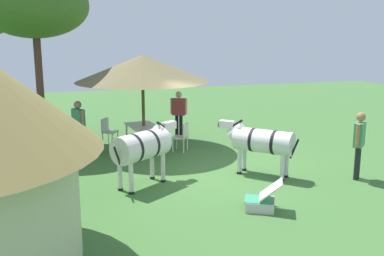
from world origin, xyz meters
TOP-DOWN VIEW (x-y plane):
  - ground_plane at (0.00, 0.00)m, footprint 36.00×36.00m
  - shade_umbrella at (2.94, 1.62)m, footprint 4.24×4.24m
  - patio_dining_table at (2.94, 1.62)m, footprint 1.68×1.06m
  - patio_chair_west_end at (2.19, 0.53)m, footprint 0.60×0.60m
  - patio_chair_near_hut at (3.72, 2.70)m, footprint 0.60×0.60m
  - guest_beside_umbrella at (2.58, 3.68)m, footprint 0.56×0.39m
  - guest_behind_table at (3.96, 0.17)m, footprint 0.38×0.55m
  - standing_watcher at (-1.76, -3.04)m, footprint 0.49×0.49m
  - striped_lounge_chair at (-2.93, 0.18)m, footprint 0.83×0.94m
  - zebra_nearest_camera at (-0.66, 2.33)m, footprint 1.46×1.86m
  - zebra_by_umbrella at (-0.75, -0.79)m, footprint 1.76×1.70m
  - acacia_tree_right_background at (4.36, 4.77)m, footprint 3.42×3.42m

SIDE VIEW (x-z plane):
  - ground_plane at x=0.00m, z-range 0.00..0.00m
  - striped_lounge_chair at x=-2.93m, z-range -0.08..0.59m
  - patio_chair_west_end at x=2.19m, z-range 0.07..0.97m
  - patio_chair_near_hut at x=3.72m, z-range 0.07..0.97m
  - patio_dining_table at x=2.94m, z-range 0.29..1.03m
  - zebra_by_umbrella at x=-0.75m, z-range 0.19..1.65m
  - zebra_nearest_camera at x=-0.66m, z-range 0.24..1.78m
  - guest_behind_table at x=3.96m, z-range 0.17..1.85m
  - guest_beside_umbrella at x=2.58m, z-range 0.17..1.88m
  - standing_watcher at x=-1.76m, z-range 0.18..1.93m
  - shade_umbrella at x=2.94m, z-range 1.09..4.11m
  - acacia_tree_right_background at x=4.36m, z-range 1.73..7.30m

